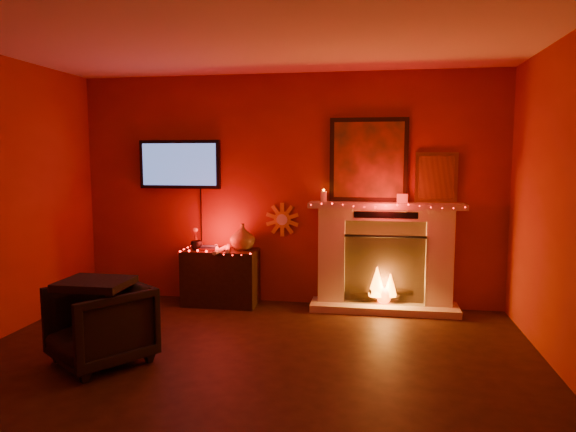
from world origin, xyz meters
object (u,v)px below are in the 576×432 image
Objects in this scene: sunburst_clock at (282,220)px; armchair at (100,324)px; console_table at (222,272)px; fireplace at (384,247)px; tv at (180,165)px.

sunburst_clock reaches higher than armchair.
sunburst_clock is at bearing 17.75° from console_table.
fireplace is 3.12m from armchair.
sunburst_clock is (-1.19, 0.09, 0.28)m from fireplace.
fireplace is at bearing -1.50° from tv.
tv is at bearing 161.49° from console_table.
sunburst_clock is at bearing 1.24° from tv.
armchair is at bearing -140.26° from fireplace.
sunburst_clock is at bearing 175.63° from fireplace.
tv is 1.29× the size of console_table.
armchair is at bearing -88.40° from tv.
tv is 1.41m from sunburst_clock.
fireplace reaches higher than armchair.
tv reaches higher than console_table.
tv is at bearing 127.94° from armchair.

